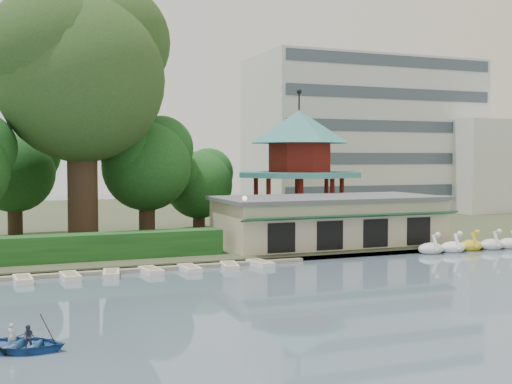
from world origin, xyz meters
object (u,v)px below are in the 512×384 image
boathouse (329,220)px  big_tree (83,66)px  dock (54,274)px  pavilion (299,158)px  rowboat_with_passengers (20,338)px

boathouse → big_tree: size_ratio=0.86×
dock → pavilion: (24.00, 14.80, 7.36)m
dock → rowboat_with_passengers: (-2.36, -16.05, 0.39)m
dock → boathouse: (22.00, 4.77, 2.25)m
dock → boathouse: 22.62m
rowboat_with_passengers → pavilion: bearing=49.5°
big_tree → rowboat_with_passengers: size_ratio=3.65×
boathouse → big_tree: 23.41m
rowboat_with_passengers → dock: bearing=81.6°
boathouse → big_tree: bearing=161.7°
big_tree → pavilion: bearing=10.3°
pavilion → big_tree: size_ratio=0.62×
dock → pavilion: pavilion is taller
pavilion → big_tree: 22.39m
dock → big_tree: big_tree is taller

